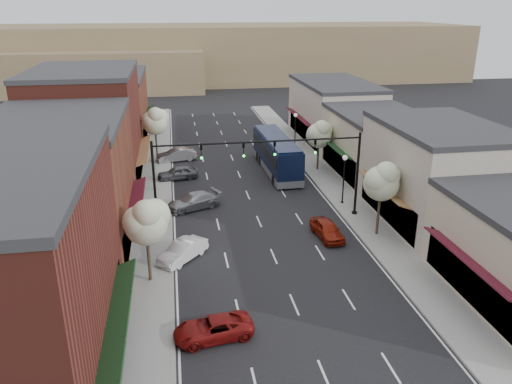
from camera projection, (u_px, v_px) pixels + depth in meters
name	position (u px, v px, depth m)	size (l,w,h in m)	color
ground	(280.00, 271.00, 32.64)	(160.00, 160.00, 0.00)	black
sidewalk_left	(155.00, 183.00, 48.38)	(2.80, 73.00, 0.15)	gray
sidewalk_right	(322.00, 174.00, 50.98)	(2.80, 73.00, 0.15)	gray
curb_left	(170.00, 182.00, 48.60)	(0.25, 73.00, 0.17)	gray
curb_right	(309.00, 175.00, 50.76)	(0.25, 73.00, 0.17)	gray
bldg_left_midnear	(61.00, 185.00, 34.33)	(10.14, 14.10, 9.40)	brown
bldg_left_midfar	(89.00, 128.00, 46.98)	(10.14, 14.10, 10.90)	maroon
bldg_left_far	(109.00, 108.00, 62.19)	(10.14, 18.10, 8.40)	brown
bldg_right_midnear	(436.00, 174.00, 38.92)	(9.14, 12.10, 7.90)	#BEB0A3
bldg_right_midfar	(376.00, 144.00, 50.25)	(9.14, 12.10, 6.40)	#BFB597
bldg_right_far	(333.00, 111.00, 63.00)	(9.14, 16.10, 7.40)	#BEB0A3
hill_far	(198.00, 53.00, 113.57)	(120.00, 30.00, 12.00)	#7A6647
hill_near	(76.00, 70.00, 99.33)	(50.00, 20.00, 8.00)	#7A6647
signal_mast_right	(329.00, 163.00, 39.25)	(8.22, 0.46, 7.00)	black
signal_mast_left	(186.00, 170.00, 37.52)	(8.22, 0.46, 7.00)	black
tree_right_near	(382.00, 180.00, 36.00)	(2.85, 2.65, 5.95)	#47382B
tree_right_far	(320.00, 133.00, 50.92)	(2.85, 2.65, 5.43)	#47382B
tree_left_near	(146.00, 220.00, 29.82)	(2.85, 2.65, 5.69)	#47382B
tree_left_far	(155.00, 121.00, 53.67)	(2.85, 2.65, 6.13)	#47382B
lamp_post_near	(344.00, 171.00, 42.47)	(0.44, 0.44, 4.44)	black
lamp_post_far	(295.00, 125.00, 58.62)	(0.44, 0.44, 4.44)	black
coach_bus	(276.00, 154.00, 51.47)	(2.94, 12.01, 3.65)	black
red_hatchback	(327.00, 229.00, 37.05)	(1.57, 3.90, 1.33)	maroon
parked_car_a	(213.00, 328.00, 25.87)	(1.91, 4.15, 1.15)	maroon
parked_car_b	(183.00, 251.00, 33.82)	(1.39, 3.99, 1.32)	white
parked_car_c	(193.00, 201.00, 42.32)	(1.91, 4.69, 1.36)	gray
parked_car_d	(178.00, 173.00, 49.42)	(1.60, 3.97, 1.35)	#515258
parked_car_e	(177.00, 155.00, 55.17)	(1.51, 4.34, 1.43)	gray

